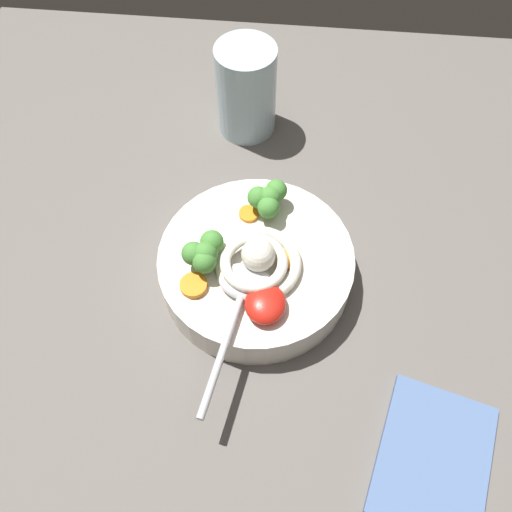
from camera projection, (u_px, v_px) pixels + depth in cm
name	position (u px, v px, depth cm)	size (l,w,h in cm)	color
table_slab	(268.00, 299.00, 64.53)	(98.77, 98.77, 3.67)	#5B5651
soup_bowl	(256.00, 266.00, 61.93)	(21.92, 21.92, 4.73)	silver
noodle_pile	(257.00, 261.00, 58.11)	(10.42, 10.22, 4.19)	silver
soup_spoon	(242.00, 293.00, 56.67)	(17.53, 6.69, 1.60)	#B7B7BC
chili_sauce_dollop	(270.00, 304.00, 55.70)	(4.77, 4.30, 2.15)	red
broccoli_floret_beside_chili	(268.00, 198.00, 61.12)	(4.90, 4.22, 3.87)	#7A9E60
broccoli_floret_far	(204.00, 251.00, 57.39)	(5.00, 4.31, 3.96)	#7A9E60
carrot_slice_extra_b	(193.00, 285.00, 57.63)	(2.93, 2.93, 0.73)	orange
carrot_slice_near_spoon	(249.00, 214.00, 62.68)	(2.31, 2.31, 0.49)	orange
carrot_slice_rear	(289.00, 260.00, 59.29)	(2.48, 2.48, 0.69)	orange
drinking_glass	(246.00, 90.00, 71.46)	(7.96, 7.96, 12.69)	silver
folded_napkin	(434.00, 459.00, 52.94)	(14.07, 10.47, 0.80)	#4C6693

